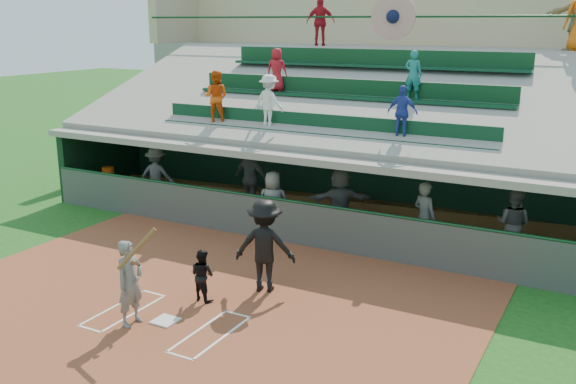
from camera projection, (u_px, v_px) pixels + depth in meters
The scene contains 20 objects.
ground at pixel (165, 322), 11.99m from camera, with size 100.00×100.00×0.00m, color #194F16.
dirt_slab at pixel (182, 312), 12.42m from camera, with size 11.00×9.00×0.02m, color brown.
home_plate at pixel (165, 321), 11.98m from camera, with size 0.43×0.43×0.03m, color silver.
batters_box_chalk at pixel (165, 321), 11.99m from camera, with size 2.65×1.85×0.01m.
dugout_floor at pixel (321, 224), 17.72m from camera, with size 16.00×3.50×0.04m, color #99978B.
concourse_slab at pixel (404, 113), 22.87m from camera, with size 20.00×3.00×4.60m, color gray.
grandstand at pixel (373, 125), 20.34m from camera, with size 20.40×10.40×7.80m.
batter_at_plate at pixel (130, 282), 11.69m from camera, with size 0.84×0.72×1.95m.
catcher at pixel (202, 275), 12.80m from camera, with size 0.52×0.40×1.06m, color black.
home_umpire at pixel (265, 246), 13.17m from camera, with size 1.26×0.72×1.94m, color black.
dugout_bench at pixel (341, 206), 18.65m from camera, with size 14.72×0.44×0.44m, color olive.
white_table at pixel (112, 188), 20.19m from camera, with size 0.74×0.55×0.65m, color white.
water_cooler at pixel (108, 173), 20.03m from camera, with size 0.36×0.36×0.36m, color #ED520D.
dugout_player_a at pixel (157, 176), 19.42m from camera, with size 1.15×0.66×1.77m, color #585B56.
dugout_player_b at pixel (251, 179), 18.61m from camera, with size 1.16×0.48×1.98m, color #575A55.
dugout_player_c at pixel (273, 203), 16.57m from camera, with size 0.84×0.54×1.71m, color #595C57.
dugout_player_d at pixel (340, 202), 16.57m from camera, with size 1.66×0.53×1.79m, color #5A5C56.
dugout_player_e at pixel (424, 218), 15.22m from camera, with size 0.65×0.43×1.78m, color #565954.
dugout_player_f at pixel (513, 224), 14.97m from camera, with size 0.81×0.63×1.67m, color #5B5E59.
concourse_staff_a at pixel (321, 22), 22.16m from camera, with size 0.98×0.41×1.67m, color #B51421.
Camera 1 is at (7.24, -8.54, 5.45)m, focal length 40.00 mm.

